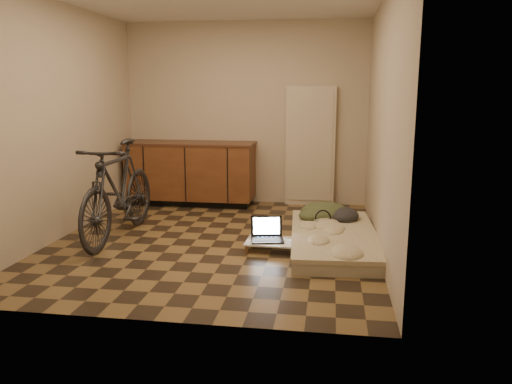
# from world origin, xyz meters

# --- Properties ---
(room_shell) EXTENTS (3.50, 4.00, 2.60)m
(room_shell) POSITION_xyz_m (0.00, 0.00, 1.30)
(room_shell) COLOR brown
(room_shell) RESTS_ON ground
(cabinets) EXTENTS (1.84, 0.62, 0.91)m
(cabinets) POSITION_xyz_m (-0.75, 1.70, 0.47)
(cabinets) COLOR black
(cabinets) RESTS_ON ground
(appliance_panel) EXTENTS (0.70, 0.10, 1.70)m
(appliance_panel) POSITION_xyz_m (0.95, 1.94, 0.85)
(appliance_panel) COLOR beige
(appliance_panel) RESTS_ON ground
(bicycle) EXTENTS (0.57, 1.88, 1.21)m
(bicycle) POSITION_xyz_m (-1.07, -0.09, 0.60)
(bicycle) COLOR black
(bicycle) RESTS_ON ground
(futon) EXTENTS (1.01, 1.92, 0.16)m
(futon) POSITION_xyz_m (1.30, -0.02, 0.08)
(futon) COLOR #ABA288
(futon) RESTS_ON ground
(clothing_pile) EXTENTS (0.65, 0.56, 0.25)m
(clothing_pile) POSITION_xyz_m (1.25, 0.61, 0.28)
(clothing_pile) COLOR #363F25
(clothing_pile) RESTS_ON futon
(headphones) EXTENTS (0.28, 0.27, 0.14)m
(headphones) POSITION_xyz_m (1.18, 0.28, 0.23)
(headphones) COLOR black
(headphones) RESTS_ON futon
(lap_desk) EXTENTS (0.60, 0.40, 0.10)m
(lap_desk) POSITION_xyz_m (0.69, -0.23, 0.09)
(lap_desk) COLOR brown
(lap_desk) RESTS_ON ground
(laptop) EXTENTS (0.38, 0.36, 0.23)m
(laptop) POSITION_xyz_m (0.60, -0.20, 0.15)
(laptop) COLOR black
(laptop) RESTS_ON lap_desk
(mouse) EXTENTS (0.08, 0.12, 0.04)m
(mouse) POSITION_xyz_m (0.88, -0.26, 0.12)
(mouse) COLOR white
(mouse) RESTS_ON lap_desk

